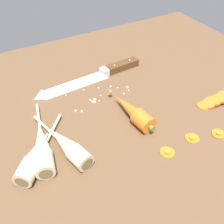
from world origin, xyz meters
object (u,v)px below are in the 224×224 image
at_px(parsnip_mid_left, 42,146).
at_px(carrot_slice_stray_mid, 219,133).
at_px(parsnip_front, 68,146).
at_px(parsnip_mid_right, 36,155).
at_px(carrot_slice_stray_far, 167,152).
at_px(whole_carrot, 133,112).
at_px(carrot_slice_stray_near, 192,138).
at_px(chefs_knife, 88,79).
at_px(carrot_slice_stack, 219,98).

height_order(parsnip_mid_left, carrot_slice_stray_mid, parsnip_mid_left).
height_order(parsnip_front, parsnip_mid_right, same).
bearing_deg(parsnip_front, carrot_slice_stray_far, -29.71).
distance_m(whole_carrot, carrot_slice_stray_near, 0.15).
height_order(chefs_knife, parsnip_front, parsnip_front).
distance_m(whole_carrot, parsnip_mid_right, 0.25).
relative_size(whole_carrot, carrot_slice_stray_mid, 5.62).
relative_size(whole_carrot, parsnip_mid_left, 0.77).
distance_m(parsnip_mid_left, carrot_slice_stray_near, 0.34).
distance_m(parsnip_mid_left, carrot_slice_stray_far, 0.27).
distance_m(parsnip_front, carrot_slice_stray_far, 0.22).
xyz_separation_m(parsnip_mid_left, carrot_slice_stack, (0.47, -0.06, -0.01)).
relative_size(carrot_slice_stack, carrot_slice_stray_mid, 3.98).
xyz_separation_m(parsnip_mid_left, carrot_slice_stray_mid, (0.38, -0.15, -0.02)).
xyz_separation_m(parsnip_mid_right, carrot_slice_stray_near, (0.34, -0.11, -0.02)).
relative_size(carrot_slice_stray_mid, carrot_slice_stray_far, 0.96).
xyz_separation_m(parsnip_front, parsnip_mid_left, (-0.05, 0.03, -0.00)).
bearing_deg(parsnip_mid_right, chefs_knife, 45.09).
distance_m(chefs_knife, carrot_slice_stray_near, 0.35).
bearing_deg(parsnip_mid_right, carrot_slice_stray_mid, -17.72).
relative_size(chefs_knife, carrot_slice_stray_far, 10.42).
relative_size(chefs_knife, parsnip_mid_right, 1.97).
height_order(whole_carrot, carrot_slice_stray_near, whole_carrot).
relative_size(chefs_knife, parsnip_front, 1.67).
distance_m(whole_carrot, parsnip_front, 0.19).
relative_size(chefs_knife, carrot_slice_stray_mid, 10.83).
xyz_separation_m(carrot_slice_stack, carrot_slice_stray_near, (-0.15, -0.07, -0.01)).
height_order(whole_carrot, parsnip_mid_right, whole_carrot).
bearing_deg(chefs_knife, parsnip_mid_left, -134.74).
distance_m(chefs_knife, parsnip_mid_right, 0.32).
bearing_deg(chefs_knife, parsnip_front, -123.79).
bearing_deg(whole_carrot, carrot_slice_stray_far, -87.38).
distance_m(parsnip_mid_right, carrot_slice_stray_near, 0.35).
height_order(parsnip_mid_right, carrot_slice_stack, parsnip_mid_right).
height_order(parsnip_mid_left, carrot_slice_stray_far, parsnip_mid_left).
xyz_separation_m(parsnip_mid_right, carrot_slice_stray_mid, (0.40, -0.13, -0.02)).
bearing_deg(whole_carrot, carrot_slice_stray_mid, -44.94).
bearing_deg(parsnip_mid_right, parsnip_front, -6.17).
distance_m(chefs_knife, whole_carrot, 0.21).
relative_size(whole_carrot, carrot_slice_stray_far, 5.41).
distance_m(whole_carrot, carrot_slice_stack, 0.24).
xyz_separation_m(parsnip_mid_right, carrot_slice_stray_far, (0.26, -0.12, -0.02)).
relative_size(carrot_slice_stack, carrot_slice_stray_near, 3.86).
bearing_deg(parsnip_mid_left, whole_carrot, 0.41).
xyz_separation_m(chefs_knife, carrot_slice_stray_mid, (0.18, -0.35, -0.00)).
height_order(chefs_knife, carrot_slice_stack, carrot_slice_stack).
bearing_deg(parsnip_mid_left, carrot_slice_stray_far, -29.26).
bearing_deg(parsnip_mid_right, whole_carrot, 4.48).
bearing_deg(carrot_slice_stray_near, parsnip_mid_right, 161.95).
xyz_separation_m(whole_carrot, carrot_slice_stack, (0.24, -0.06, -0.01)).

